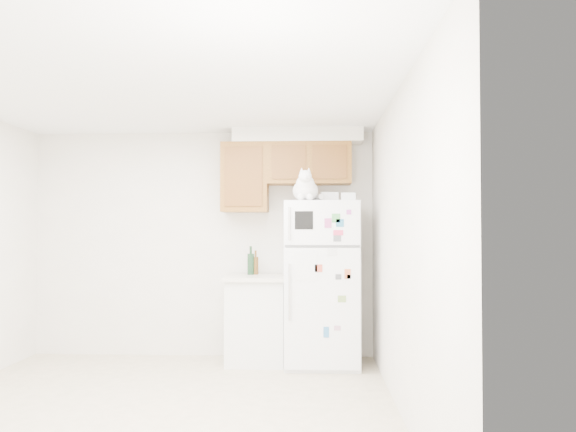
# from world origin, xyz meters

# --- Properties ---
(ground_plane) EXTENTS (3.80, 4.00, 0.01)m
(ground_plane) POSITION_xyz_m (0.00, 0.00, -0.01)
(ground_plane) COLOR beige
(room_shell) EXTENTS (3.84, 4.04, 2.52)m
(room_shell) POSITION_xyz_m (0.12, 0.24, 1.67)
(room_shell) COLOR white
(room_shell) RESTS_ON ground_plane
(refrigerator) EXTENTS (0.76, 0.78, 1.70)m
(refrigerator) POSITION_xyz_m (1.33, 1.61, 0.85)
(refrigerator) COLOR white
(refrigerator) RESTS_ON ground_plane
(base_counter) EXTENTS (0.64, 0.64, 0.92)m
(base_counter) POSITION_xyz_m (0.64, 1.68, 0.46)
(base_counter) COLOR white
(base_counter) RESTS_ON ground_plane
(cat) EXTENTS (0.32, 0.47, 0.33)m
(cat) POSITION_xyz_m (1.16, 1.41, 1.82)
(cat) COLOR white
(cat) RESTS_ON refrigerator
(storage_box_back) EXTENTS (0.19, 0.14, 0.10)m
(storage_box_back) POSITION_xyz_m (1.41, 1.66, 1.75)
(storage_box_back) COLOR white
(storage_box_back) RESTS_ON refrigerator
(storage_box_front) EXTENTS (0.16, 0.13, 0.09)m
(storage_box_front) POSITION_xyz_m (1.61, 1.57, 1.74)
(storage_box_front) COLOR white
(storage_box_front) RESTS_ON refrigerator
(bottle_green) EXTENTS (0.07, 0.07, 0.31)m
(bottle_green) POSITION_xyz_m (0.56, 1.81, 1.07)
(bottle_green) COLOR #19381E
(bottle_green) RESTS_ON base_counter
(bottle_amber) EXTENTS (0.06, 0.06, 0.26)m
(bottle_amber) POSITION_xyz_m (0.61, 1.84, 1.05)
(bottle_amber) COLOR #593814
(bottle_amber) RESTS_ON base_counter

